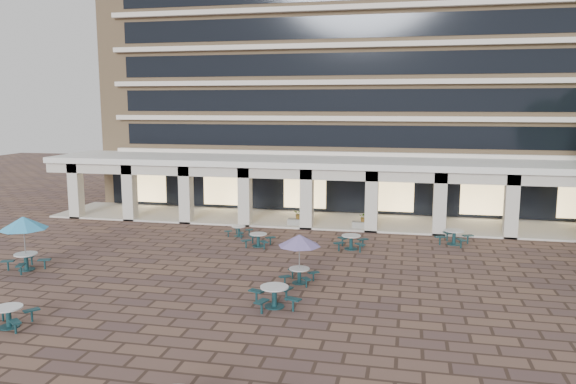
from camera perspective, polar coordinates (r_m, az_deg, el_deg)
ground at (r=25.08m, az=1.58°, el=-9.99°), size 120.00×120.00×0.00m
apartment_building at (r=49.19m, az=7.30°, el=14.06°), size 40.00×15.50×25.20m
retail_arcade at (r=38.71m, az=5.65°, el=1.26°), size 42.00×6.60×4.40m
picnic_table_0 at (r=23.44m, az=-26.53°, el=-11.12°), size 1.92×1.92×0.78m
picnic_table_4 at (r=30.40m, az=-25.28°, el=-3.05°), size 2.32×2.32×2.67m
picnic_table_6 at (r=25.55m, az=1.17°, el=-5.12°), size 1.96×1.96×2.27m
picnic_table_8 at (r=32.49m, az=-3.04°, el=-4.76°), size 1.78×1.78×0.75m
picnic_table_9 at (r=32.01m, az=6.43°, el=-4.95°), size 1.88×1.88×0.81m
picnic_table_10 at (r=23.02m, az=-1.39°, el=-10.38°), size 2.38×2.38×0.87m
picnic_table_12 at (r=35.03m, az=-5.03°, el=-3.89°), size 1.68×1.68×0.64m
picnic_table_13 at (r=34.29m, az=16.51°, el=-4.30°), size 2.31×2.31×0.85m
planter_left at (r=37.70m, az=1.12°, el=-2.83°), size 1.50×0.75×1.20m
planter_right at (r=37.14m, az=7.68°, el=-3.14°), size 1.50×0.60×1.14m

